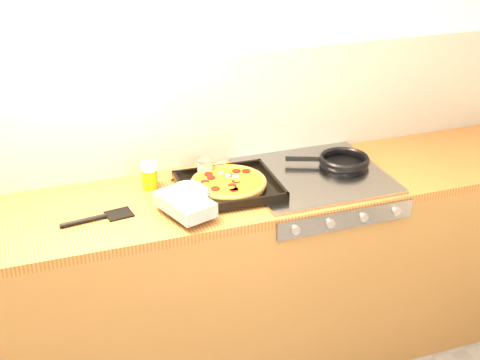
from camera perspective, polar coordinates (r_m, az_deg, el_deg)
name	(u,v)px	position (r m, az deg, el deg)	size (l,w,h in m)	color
room_shell	(195,113)	(2.93, -3.87, 5.73)	(3.20, 3.20, 3.20)	white
counter_run	(217,282)	(3.01, -1.93, -8.69)	(3.20, 0.62, 0.90)	brown
stovetop	(314,176)	(2.93, 6.34, 0.38)	(0.60, 0.56, 0.02)	gray
pizza_on_tray	(216,188)	(2.72, -2.04, -0.71)	(0.54, 0.46, 0.07)	black
frying_pan	(343,161)	(3.01, 8.78, 1.60)	(0.39, 0.29, 0.04)	black
tomato_can	(205,171)	(2.86, -2.98, 0.81)	(0.08, 0.08, 0.10)	maroon
juice_glass	(150,175)	(2.81, -7.71, 0.39)	(0.08, 0.08, 0.12)	orange
wooden_spoon	(204,169)	(2.97, -3.05, 0.98)	(0.29, 0.11, 0.02)	olive
black_spatula	(98,218)	(2.63, -12.00, -3.19)	(0.29, 0.10, 0.02)	black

